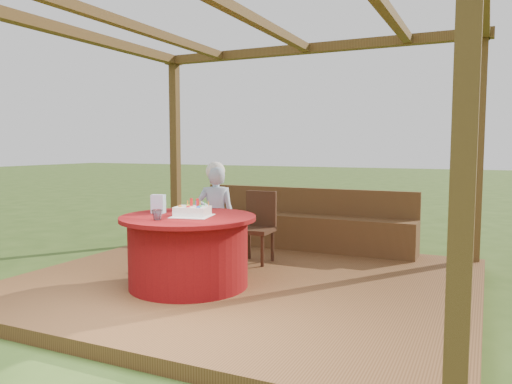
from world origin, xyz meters
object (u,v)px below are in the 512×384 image
(chair, at_px, (258,224))
(drinking_glass, at_px, (157,215))
(gift_bag, at_px, (158,204))
(birthday_cake, at_px, (192,211))
(elderly_woman, at_px, (216,215))
(bench, at_px, (302,228))
(table, at_px, (189,250))

(chair, height_order, drinking_glass, chair)
(chair, bearing_deg, gift_bag, -114.57)
(gift_bag, bearing_deg, birthday_cake, -20.51)
(elderly_woman, bearing_deg, chair, 65.28)
(chair, distance_m, drinking_glass, 1.65)
(drinking_glass, bearing_deg, bench, 79.08)
(bench, height_order, chair, chair)
(gift_bag, bearing_deg, chair, 51.98)
(chair, height_order, birthday_cake, birthday_cake)
(gift_bag, bearing_deg, drinking_glass, -68.77)
(bench, distance_m, chair, 1.00)
(table, relative_size, gift_bag, 7.03)
(chair, relative_size, gift_bag, 4.45)
(chair, relative_size, drinking_glass, 8.10)
(elderly_woman, bearing_deg, bench, 72.87)
(table, height_order, elderly_woman, elderly_woman)
(table, relative_size, drinking_glass, 12.81)
(elderly_woman, bearing_deg, birthday_cake, -78.68)
(table, bearing_deg, birthday_cake, -12.06)
(chair, relative_size, elderly_woman, 0.69)
(table, height_order, gift_bag, gift_bag)
(elderly_woman, distance_m, gift_bag, 0.73)
(bench, height_order, table, bench)
(chair, bearing_deg, table, -97.84)
(drinking_glass, bearing_deg, table, 72.48)
(elderly_woman, height_order, birthday_cake, elderly_woman)
(birthday_cake, bearing_deg, elderly_woman, 101.32)
(drinking_glass, bearing_deg, birthday_cake, 63.68)
(bench, distance_m, drinking_glass, 2.65)
(drinking_glass, bearing_deg, chair, 79.99)
(birthday_cake, distance_m, drinking_glass, 0.37)
(elderly_woman, relative_size, drinking_glass, 11.66)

